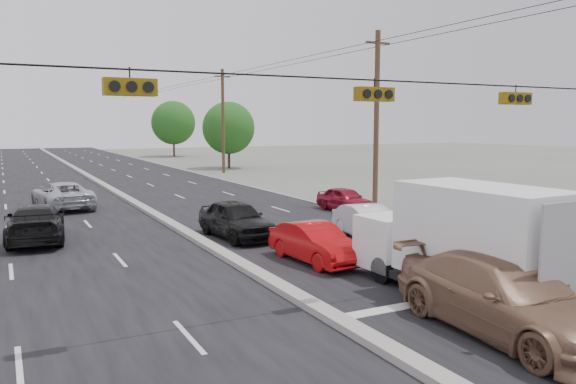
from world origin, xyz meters
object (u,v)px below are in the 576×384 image
at_px(utility_pole_right_b, 376,117).
at_px(oncoming_far, 62,196).
at_px(tan_sedan, 505,297).
at_px(red_sedan, 315,243).
at_px(oncoming_near, 36,223).
at_px(tree_right_mid, 229,128).
at_px(tree_right_far, 173,123).
at_px(queue_car_e, 345,200).
at_px(queue_car_b, 369,223).
at_px(queue_car_a, 236,220).
at_px(utility_pole_right_c, 223,120).
at_px(box_truck, 461,240).

distance_m(utility_pole_right_b, oncoming_far, 18.30).
height_order(tan_sedan, red_sedan, tan_sedan).
distance_m(red_sedan, oncoming_near, 11.59).
height_order(tree_right_mid, tree_right_far, tree_right_far).
distance_m(tree_right_far, queue_car_e, 56.81).
distance_m(queue_car_e, oncoming_near, 15.41).
xyz_separation_m(tan_sedan, red_sedan, (-0.51, 7.65, -0.18)).
bearing_deg(utility_pole_right_b, queue_car_b, -127.39).
bearing_deg(red_sedan, tree_right_mid, 68.67).
relative_size(red_sedan, queue_car_a, 0.89).
xyz_separation_m(tree_right_mid, red_sedan, (-12.51, -40.38, -3.67)).
height_order(utility_pole_right_c, queue_car_a, utility_pole_right_c).
bearing_deg(utility_pole_right_c, oncoming_near, -123.85).
bearing_deg(oncoming_far, tree_right_far, -120.33).
height_order(utility_pole_right_b, tan_sedan, utility_pole_right_b).
bearing_deg(oncoming_near, red_sedan, 140.67).
height_order(tree_right_mid, queue_car_a, tree_right_mid).
height_order(tree_right_mid, tan_sedan, tree_right_mid).
bearing_deg(oncoming_near, queue_car_e, -171.25).
bearing_deg(tree_right_far, box_truck, -99.64).
relative_size(red_sedan, queue_car_b, 0.97).
height_order(oncoming_near, oncoming_far, oncoming_near).
xyz_separation_m(tree_right_far, red_sedan, (-13.51, -65.38, -4.29)).
bearing_deg(tan_sedan, queue_car_a, 98.89).
xyz_separation_m(utility_pole_right_c, queue_car_a, (-10.84, -30.25, -4.33)).
xyz_separation_m(tan_sedan, oncoming_far, (-6.96, 24.73, -0.09)).
bearing_deg(utility_pole_right_c, utility_pole_right_b, -90.00).
bearing_deg(red_sedan, queue_car_e, 47.87).
bearing_deg(tree_right_mid, queue_car_b, -102.77).
relative_size(utility_pole_right_b, tree_right_mid, 1.40).
bearing_deg(utility_pole_right_c, queue_car_e, -96.30).
relative_size(utility_pole_right_b, queue_car_a, 2.18).
bearing_deg(utility_pole_right_b, tree_right_mid, 85.24).
distance_m(utility_pole_right_c, queue_car_e, 26.82).
bearing_deg(oncoming_far, queue_car_a, 107.34).
xyz_separation_m(box_truck, queue_car_a, (-2.35, 10.36, -0.83)).
distance_m(utility_pole_right_c, box_truck, 41.63).
xyz_separation_m(utility_pole_right_b, utility_pole_right_c, (0.00, 25.00, 0.00)).
relative_size(queue_car_b, oncoming_near, 0.80).
distance_m(tan_sedan, oncoming_far, 25.70).
bearing_deg(oncoming_near, tan_sedan, 124.23).
xyz_separation_m(utility_pole_right_c, tree_right_far, (3.50, 30.00, -0.15)).
bearing_deg(tan_sedan, utility_pole_right_b, 65.14).
distance_m(tree_right_far, queue_car_b, 63.87).
relative_size(utility_pole_right_c, oncoming_far, 1.83).
height_order(utility_pole_right_b, queue_car_a, utility_pole_right_b).
relative_size(tree_right_mid, oncoming_near, 1.36).
height_order(box_truck, oncoming_near, box_truck).
distance_m(tree_right_far, box_truck, 71.70).
bearing_deg(tree_right_mid, tree_right_far, 87.71).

